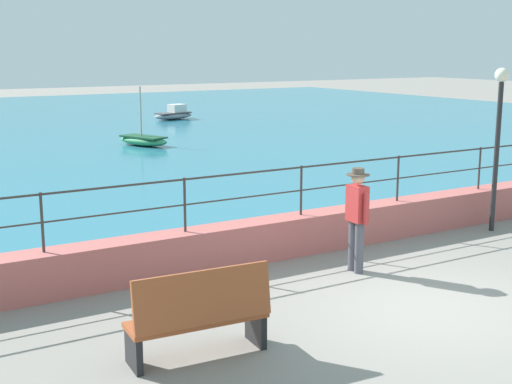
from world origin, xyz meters
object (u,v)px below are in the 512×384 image
bench_main (200,314)px  lamp_post (499,123)px  boat_1 (143,140)px  boat_2 (174,114)px  person_walking (357,214)px

bench_main → lamp_post: size_ratio=0.53×
bench_main → lamp_post: 8.31m
bench_main → boat_1: boat_1 is taller
bench_main → lamp_post: (7.80, 2.35, 1.63)m
boat_1 → boat_2: boat_1 is taller
bench_main → boat_1: 18.73m
bench_main → person_walking: (3.72, 1.68, 0.42)m
boat_2 → person_walking: bearing=-107.8°
person_walking → boat_2: person_walking is taller
lamp_post → boat_1: lamp_post is taller
person_walking → boat_1: bearing=80.4°
person_walking → lamp_post: lamp_post is taller
person_walking → boat_2: (7.83, 24.46, -0.65)m
person_walking → boat_2: 25.69m
bench_main → boat_2: size_ratio=0.71×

